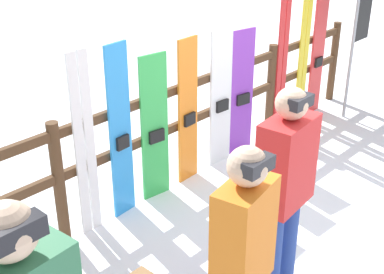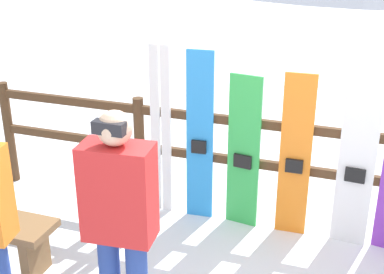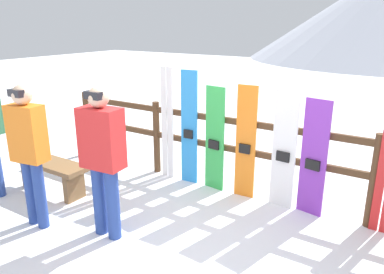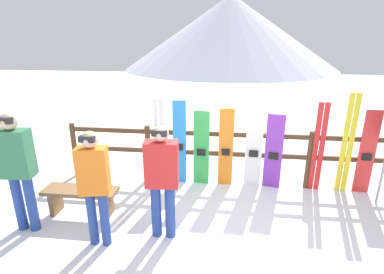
{
  "view_description": "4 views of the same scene",
  "coord_description": "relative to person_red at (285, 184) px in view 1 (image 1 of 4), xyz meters",
  "views": [
    {
      "loc": [
        -3.54,
        -1.71,
        2.74
      ],
      "look_at": [
        -0.67,
        0.91,
        0.9
      ],
      "focal_mm": 50.0,
      "sensor_mm": 36.0,
      "label": 1
    },
    {
      "loc": [
        0.51,
        -2.63,
        2.63
      ],
      "look_at": [
        -0.7,
        0.85,
        1.11
      ],
      "focal_mm": 50.0,
      "sensor_mm": 36.0,
      "label": 2
    },
    {
      "loc": [
        1.85,
        -2.59,
        2.21
      ],
      "look_at": [
        -0.44,
        0.96,
        0.9
      ],
      "focal_mm": 35.0,
      "sensor_mm": 36.0,
      "label": 3
    },
    {
      "loc": [
        -0.02,
        -3.59,
        2.67
      ],
      "look_at": [
        -0.56,
        0.96,
        1.13
      ],
      "focal_mm": 28.0,
      "sensor_mm": 36.0,
      "label": 4
    }
  ],
  "objects": [
    {
      "name": "ski_pair_red",
      "position": [
        2.45,
        1.66,
        -0.12
      ],
      "size": [
        0.19,
        0.02,
        1.63
      ],
      "color": "red",
      "rests_on": "ground"
    },
    {
      "name": "snowboard_orange",
      "position": [
        0.83,
        1.65,
        -0.2
      ],
      "size": [
        0.27,
        0.06,
        1.47
      ],
      "color": "orange",
      "rests_on": "ground"
    },
    {
      "name": "snowboard_green",
      "position": [
        0.38,
        1.65,
        -0.23
      ],
      "size": [
        0.3,
        0.08,
        1.42
      ],
      "color": "green",
      "rests_on": "ground"
    },
    {
      "name": "snowboard_blue",
      "position": [
        -0.03,
        1.65,
        -0.14
      ],
      "size": [
        0.25,
        0.07,
        1.6
      ],
      "color": "#288CE0",
      "rests_on": "ground"
    },
    {
      "name": "person_orange",
      "position": [
        -0.81,
        -0.27,
        0.0
      ],
      "size": [
        0.41,
        0.27,
        1.6
      ],
      "color": "navy",
      "rests_on": "ground"
    },
    {
      "name": "snowboard_white",
      "position": [
        1.33,
        1.65,
        -0.21
      ],
      "size": [
        0.3,
        0.07,
        1.46
      ],
      "color": "white",
      "rests_on": "ground"
    },
    {
      "name": "snowboard_purple",
      "position": [
        1.68,
        1.65,
        -0.24
      ],
      "size": [
        0.31,
        0.1,
        1.39
      ],
      "color": "purple",
      "rests_on": "ground"
    },
    {
      "name": "ski_pair_yellow",
      "position": [
        2.92,
        1.66,
        -0.04
      ],
      "size": [
        0.2,
        0.02,
        1.79
      ],
      "color": "yellow",
      "rests_on": "ground"
    },
    {
      "name": "ski_pair_white",
      "position": [
        -0.41,
        1.66,
        -0.13
      ],
      "size": [
        0.19,
        0.02,
        1.62
      ],
      "color": "white",
      "rests_on": "ground"
    },
    {
      "name": "fence",
      "position": [
        0.84,
        1.71,
        -0.28
      ],
      "size": [
        6.07,
        0.1,
        1.09
      ],
      "color": "#4C331E",
      "rests_on": "ground"
    },
    {
      "name": "person_red",
      "position": [
        0.0,
        0.0,
        0.0
      ],
      "size": [
        0.45,
        0.28,
        1.62
      ],
      "color": "navy",
      "rests_on": "ground"
    },
    {
      "name": "snowboard_red",
      "position": [
        3.26,
        1.65,
        -0.18
      ],
      "size": [
        0.27,
        0.06,
        1.52
      ],
      "color": "red",
      "rests_on": "ground"
    },
    {
      "name": "ground_plane",
      "position": [
        0.84,
        0.09,
        -0.93
      ],
      "size": [
        40.0,
        40.0,
        0.0
      ],
      "primitive_type": "plane",
      "color": "white"
    }
  ]
}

